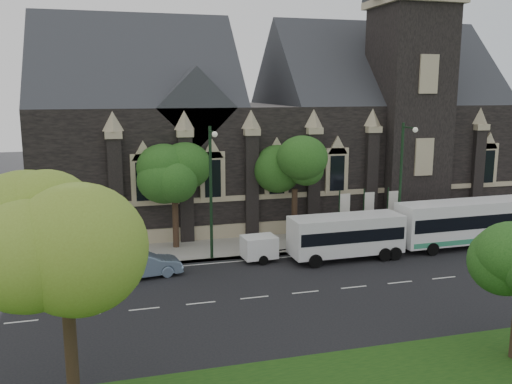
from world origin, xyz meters
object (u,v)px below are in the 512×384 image
object	(u,v)px
tour_coach	(472,221)
sedan	(143,265)
banner_flag_right	(391,208)
tree_park_near	(71,238)
car_far_red	(54,273)
street_lamp_near	(402,177)
banner_flag_left	(343,211)
banner_flag_center	(367,210)
tree_walk_left	(177,170)
street_lamp_mid	(211,186)
box_trailer	(259,247)
shuttle_bus	(346,234)
tree_walk_right	(297,164)

from	to	relation	value
tour_coach	sedan	size ratio (longest dim) A/B	2.46
banner_flag_right	tour_coach	distance (m)	5.86
sedan	tour_coach	bearing A→B (deg)	-96.72
tree_park_near	car_far_red	xyz separation A→B (m)	(-2.06, 13.72, -5.65)
banner_flag_right	street_lamp_near	bearing A→B (deg)	-98.56
banner_flag_left	street_lamp_near	bearing A→B (deg)	-27.18
tree_park_near	banner_flag_center	xyz separation A→B (m)	(20.06, 17.77, -4.03)
street_lamp_near	banner_flag_right	distance (m)	3.34
tree_park_near	tree_walk_left	world-z (taller)	tree_park_near
tree_park_near	street_lamp_near	xyz separation A→B (m)	(21.77, 15.86, -1.30)
street_lamp_mid	tree_walk_left	bearing A→B (deg)	116.47
street_lamp_near	car_far_red	world-z (taller)	street_lamp_near
banner_flag_right	box_trailer	world-z (taller)	banner_flag_right
tree_walk_left	banner_flag_right	size ratio (longest dim) A/B	1.91
tree_walk_left	shuttle_bus	size ratio (longest dim) A/B	0.99
banner_flag_left	shuttle_bus	bearing A→B (deg)	-110.79
tree_park_near	shuttle_bus	size ratio (longest dim) A/B	1.10
street_lamp_near	box_trailer	size ratio (longest dim) A/B	2.76
banner_flag_left	banner_flag_right	world-z (taller)	same
sedan	car_far_red	size ratio (longest dim) A/B	1.06
tour_coach	box_trailer	world-z (taller)	tour_coach
tree_walk_right	street_lamp_mid	size ratio (longest dim) A/B	0.87
street_lamp_mid	tree_walk_right	bearing A→B (deg)	26.65
street_lamp_near	shuttle_bus	xyz separation A→B (m)	(-5.18, -1.96, -3.39)
tree_walk_right	tree_walk_left	bearing A→B (deg)	-179.94
shuttle_bus	box_trailer	size ratio (longest dim) A/B	2.37
street_lamp_mid	tour_coach	xyz separation A→B (m)	(18.97, -1.58, -3.27)
tree_park_near	banner_flag_right	distance (m)	28.61
tree_walk_left	box_trailer	bearing A→B (deg)	-43.31
box_trailer	shuttle_bus	bearing A→B (deg)	-14.29
street_lamp_near	sedan	size ratio (longest dim) A/B	1.90
street_lamp_near	banner_flag_right	bearing A→B (deg)	81.44
sedan	street_lamp_mid	bearing A→B (deg)	-74.67
street_lamp_mid	banner_flag_right	world-z (taller)	street_lamp_mid
street_lamp_near	tree_walk_right	bearing A→B (deg)	151.94
tree_park_near	banner_flag_right	bearing A→B (deg)	38.86
tree_walk_left	banner_flag_left	world-z (taller)	tree_walk_left
banner_flag_center	sedan	bearing A→B (deg)	-167.02
street_lamp_near	sedan	world-z (taller)	street_lamp_near
street_lamp_near	tour_coach	world-z (taller)	street_lamp_near
banner_flag_right	car_far_red	distance (m)	24.51
street_lamp_near	banner_flag_center	size ratio (longest dim) A/B	2.25
banner_flag_center	sedan	xyz separation A→B (m)	(-17.01, -3.92, -1.60)
tree_park_near	car_far_red	distance (m)	14.98
tree_walk_left	banner_flag_center	xyz separation A→B (m)	(14.08, -1.70, -3.35)
car_far_red	street_lamp_near	bearing A→B (deg)	-78.72
tour_coach	shuttle_bus	size ratio (longest dim) A/B	1.50
tree_walk_left	street_lamp_mid	size ratio (longest dim) A/B	0.85
tree_walk_left	banner_flag_right	xyz separation A→B (m)	(16.08, -1.70, -3.35)
street_lamp_near	shuttle_bus	distance (m)	6.50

